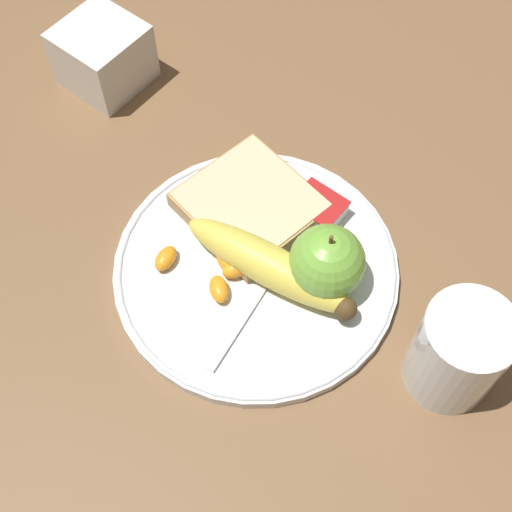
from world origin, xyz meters
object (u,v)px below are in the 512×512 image
at_px(banana, 269,268).
at_px(condiment_caddy, 103,55).
at_px(plate, 256,268).
at_px(bread_slice, 250,205).
at_px(apple, 327,262).
at_px(juice_glass, 457,354).
at_px(fork, 268,277).
at_px(jam_packet, 319,208).

relative_size(banana, condiment_caddy, 2.17).
height_order(plate, bread_slice, bread_slice).
relative_size(apple, bread_slice, 0.57).
relative_size(juice_glass, condiment_caddy, 1.21).
height_order(apple, banana, apple).
bearing_deg(bread_slice, juice_glass, 174.87).
distance_m(apple, bread_slice, 0.11).
xyz_separation_m(bread_slice, fork, (-0.06, 0.05, -0.01)).
bearing_deg(banana, bread_slice, -37.91).
bearing_deg(juice_glass, fork, 8.60).
bearing_deg(banana, plate, -6.29).
height_order(plate, condiment_caddy, condiment_caddy).
height_order(bread_slice, jam_packet, same).
bearing_deg(bread_slice, condiment_caddy, -10.73).
bearing_deg(juice_glass, bread_slice, -5.13).
xyz_separation_m(plate, banana, (-0.02, 0.00, 0.02)).
height_order(apple, bread_slice, apple).
bearing_deg(fork, condiment_caddy, 64.01).
height_order(juice_glass, fork, juice_glass).
bearing_deg(juice_glass, banana, 8.32).
bearing_deg(fork, plate, 70.89).
bearing_deg(bread_slice, jam_packet, -144.59).
relative_size(juice_glass, fork, 0.56).
height_order(apple, condiment_caddy, apple).
bearing_deg(plate, juice_glass, -172.96).
bearing_deg(plate, banana, 173.71).
relative_size(juice_glass, banana, 0.56).
bearing_deg(apple, jam_packet, -49.44).
bearing_deg(juice_glass, plate, 7.04).
bearing_deg(condiment_caddy, plate, 162.31).
bearing_deg(bread_slice, plate, 133.75).
bearing_deg(apple, fork, 35.49).
bearing_deg(jam_packet, condiment_caddy, -1.45).
bearing_deg(condiment_caddy, juice_glass, 172.02).
xyz_separation_m(plate, condiment_caddy, (0.30, -0.09, 0.03)).
bearing_deg(plate, fork, 169.56).
height_order(bread_slice, fork, bread_slice).
relative_size(plate, bread_slice, 1.99).
bearing_deg(banana, condiment_caddy, -17.07).
height_order(juice_glass, jam_packet, juice_glass).
relative_size(plate, jam_packet, 5.61).
distance_m(plate, juice_glass, 0.21).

